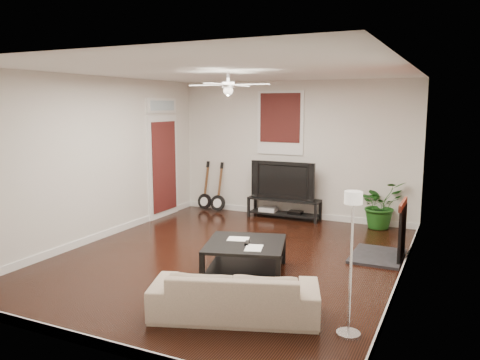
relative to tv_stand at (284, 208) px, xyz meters
name	(u,v)px	position (x,y,z in m)	size (l,w,h in m)	color
room	(229,167)	(0.12, -2.78, 1.19)	(5.01, 6.01, 2.81)	black
brick_accent	(412,169)	(2.61, -1.78, 1.19)	(0.02, 2.20, 2.80)	brown
fireplace	(389,229)	(2.32, -1.78, 0.25)	(0.80, 1.10, 0.92)	black
window_back	(280,123)	(-0.18, 0.19, 1.74)	(1.00, 0.06, 1.30)	black
door_left	(163,157)	(-2.34, -0.88, 1.04)	(0.08, 1.00, 2.50)	white
tv_stand	(284,208)	(0.00, 0.00, 0.00)	(1.49, 0.40, 0.42)	black
tv	(285,180)	(0.00, 0.02, 0.59)	(1.34, 0.18, 0.77)	black
coffee_table	(245,258)	(0.62, -3.28, 0.01)	(1.05, 1.05, 0.44)	black
sofa	(235,293)	(1.09, -4.56, 0.06)	(1.83, 0.72, 0.54)	tan
floor_lamp	(351,264)	(2.32, -4.46, 0.54)	(0.25, 0.25, 1.50)	white
potted_plant	(380,204)	(1.91, 0.04, 0.25)	(0.82, 0.71, 0.91)	#1B5217
guitar_left	(204,186)	(-1.86, -0.03, 0.34)	(0.34, 0.24, 1.09)	black
guitar_right	(218,187)	(-1.51, -0.06, 0.34)	(0.34, 0.24, 1.09)	black
ceiling_fan	(228,85)	(0.12, -2.78, 2.39)	(1.24, 1.24, 0.32)	white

